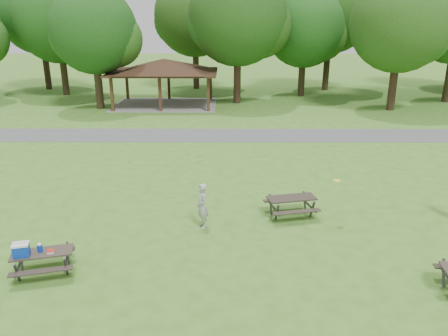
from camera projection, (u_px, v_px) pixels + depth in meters
ground at (191, 248)px, 13.69m from camera, size 160.00×160.00×0.00m
asphalt_path at (209, 135)px, 26.92m from camera, size 120.00×3.20×0.02m
pavilion at (164, 67)px, 35.41m from camera, size 8.60×7.01×3.76m
tree_row_c at (59, 22)px, 39.08m from camera, size 8.19×7.80×10.67m
tree_row_d at (95, 33)px, 33.16m from camera, size 6.93×6.60×9.27m
tree_row_e at (239, 19)px, 35.14m from camera, size 8.40×8.00×11.02m
tree_row_f at (305, 30)px, 38.72m from camera, size 7.35×7.00×9.55m
tree_row_g at (401, 26)px, 32.39m from camera, size 7.77×7.40×10.25m
tree_deep_a at (41, 15)px, 42.21m from camera, size 8.40×8.00×11.38m
tree_deep_b at (196, 18)px, 42.69m from camera, size 8.40×8.00×11.13m
tree_deep_c at (332, 12)px, 41.49m from camera, size 8.82×8.40×11.90m
picnic_table_near at (36, 254)px, 12.08m from camera, size 1.91×1.68×1.14m
picnic_table_middle at (291, 202)px, 15.78m from camera, size 1.99×1.73×0.75m
frisbee_in_flight at (337, 181)px, 14.92m from camera, size 0.34×0.34×0.02m
frisbee_thrower at (202, 206)px, 14.83m from camera, size 0.56×0.68×1.60m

